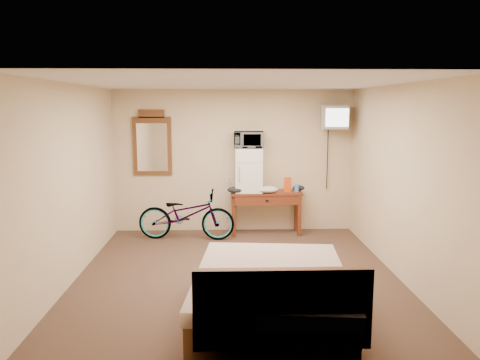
{
  "coord_description": "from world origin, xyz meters",
  "views": [
    {
      "loc": [
        -0.16,
        -5.92,
        2.23
      ],
      "look_at": [
        0.06,
        0.8,
        1.15
      ],
      "focal_mm": 35.0,
      "sensor_mm": 36.0,
      "label": 1
    }
  ],
  "objects_px": {
    "microwave": "(249,140)",
    "blue_cup": "(297,188)",
    "bicycle": "(186,215)",
    "mini_fridge": "(249,170)",
    "crt_television": "(334,117)",
    "desk": "(266,199)",
    "bed": "(272,295)",
    "wall_mirror": "(152,144)"
  },
  "relations": [
    {
      "from": "bicycle",
      "to": "bed",
      "type": "xyz_separation_m",
      "value": [
        1.12,
        -3.1,
        -0.13
      ]
    },
    {
      "from": "blue_cup",
      "to": "wall_mirror",
      "type": "bearing_deg",
      "value": 173.53
    },
    {
      "from": "blue_cup",
      "to": "bed",
      "type": "bearing_deg",
      "value": -102.8
    },
    {
      "from": "crt_television",
      "to": "blue_cup",
      "type": "bearing_deg",
      "value": -176.96
    },
    {
      "from": "blue_cup",
      "to": "bicycle",
      "type": "distance_m",
      "value": 1.95
    },
    {
      "from": "blue_cup",
      "to": "bicycle",
      "type": "relative_size",
      "value": 0.08
    },
    {
      "from": "microwave",
      "to": "crt_television",
      "type": "height_order",
      "value": "crt_television"
    },
    {
      "from": "mini_fridge",
      "to": "crt_television",
      "type": "height_order",
      "value": "crt_television"
    },
    {
      "from": "microwave",
      "to": "blue_cup",
      "type": "distance_m",
      "value": 1.18
    },
    {
      "from": "mini_fridge",
      "to": "crt_television",
      "type": "relative_size",
      "value": 1.26
    },
    {
      "from": "crt_television",
      "to": "wall_mirror",
      "type": "bearing_deg",
      "value": 175.42
    },
    {
      "from": "desk",
      "to": "blue_cup",
      "type": "relative_size",
      "value": 9.55
    },
    {
      "from": "desk",
      "to": "crt_television",
      "type": "distance_m",
      "value": 1.82
    },
    {
      "from": "wall_mirror",
      "to": "microwave",
      "type": "bearing_deg",
      "value": -7.41
    },
    {
      "from": "mini_fridge",
      "to": "wall_mirror",
      "type": "xyz_separation_m",
      "value": [
        -1.67,
        0.22,
        0.44
      ]
    },
    {
      "from": "desk",
      "to": "blue_cup",
      "type": "distance_m",
      "value": 0.56
    },
    {
      "from": "blue_cup",
      "to": "crt_television",
      "type": "height_order",
      "value": "crt_television"
    },
    {
      "from": "mini_fridge",
      "to": "bed",
      "type": "xyz_separation_m",
      "value": [
        0.07,
        -3.43,
        -0.83
      ]
    },
    {
      "from": "bed",
      "to": "bicycle",
      "type": "bearing_deg",
      "value": 109.94
    },
    {
      "from": "wall_mirror",
      "to": "bed",
      "type": "distance_m",
      "value": 4.24
    },
    {
      "from": "crt_television",
      "to": "microwave",
      "type": "bearing_deg",
      "value": 178.71
    },
    {
      "from": "desk",
      "to": "wall_mirror",
      "type": "bearing_deg",
      "value": 172.24
    },
    {
      "from": "microwave",
      "to": "wall_mirror",
      "type": "height_order",
      "value": "wall_mirror"
    },
    {
      "from": "bed",
      "to": "microwave",
      "type": "bearing_deg",
      "value": 91.09
    },
    {
      "from": "crt_television",
      "to": "bed",
      "type": "distance_m",
      "value": 4.06
    },
    {
      "from": "wall_mirror",
      "to": "bed",
      "type": "bearing_deg",
      "value": -64.49
    },
    {
      "from": "microwave",
      "to": "crt_television",
      "type": "distance_m",
      "value": 1.51
    },
    {
      "from": "bicycle",
      "to": "mini_fridge",
      "type": "bearing_deg",
      "value": -67.31
    },
    {
      "from": "desk",
      "to": "bicycle",
      "type": "relative_size",
      "value": 0.77
    },
    {
      "from": "desk",
      "to": "crt_television",
      "type": "xyz_separation_m",
      "value": [
        1.15,
        0.02,
        1.41
      ]
    },
    {
      "from": "desk",
      "to": "bicycle",
      "type": "distance_m",
      "value": 1.4
    },
    {
      "from": "crt_television",
      "to": "bicycle",
      "type": "relative_size",
      "value": 0.37
    },
    {
      "from": "desk",
      "to": "microwave",
      "type": "distance_m",
      "value": 1.08
    },
    {
      "from": "mini_fridge",
      "to": "bicycle",
      "type": "xyz_separation_m",
      "value": [
        -1.06,
        -0.33,
        -0.71
      ]
    },
    {
      "from": "mini_fridge",
      "to": "microwave",
      "type": "height_order",
      "value": "microwave"
    },
    {
      "from": "mini_fridge",
      "to": "bicycle",
      "type": "bearing_deg",
      "value": -162.62
    },
    {
      "from": "microwave",
      "to": "blue_cup",
      "type": "height_order",
      "value": "microwave"
    },
    {
      "from": "desk",
      "to": "mini_fridge",
      "type": "height_order",
      "value": "mini_fridge"
    },
    {
      "from": "mini_fridge",
      "to": "wall_mirror",
      "type": "bearing_deg",
      "value": 172.58
    },
    {
      "from": "microwave",
      "to": "bed",
      "type": "distance_m",
      "value": 3.69
    },
    {
      "from": "desk",
      "to": "microwave",
      "type": "relative_size",
      "value": 2.45
    },
    {
      "from": "blue_cup",
      "to": "wall_mirror",
      "type": "distance_m",
      "value": 2.63
    }
  ]
}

